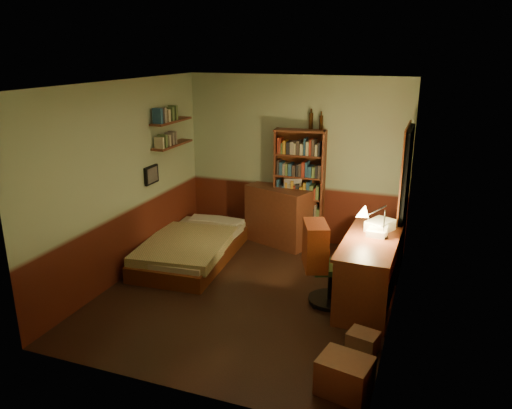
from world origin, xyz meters
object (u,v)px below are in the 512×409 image
(dresser, at_px, (280,215))
(desk_lamp, at_px, (385,217))
(office_chair, at_px, (331,262))
(mini_stereo, at_px, (293,182))
(desk, at_px, (369,271))
(bed, at_px, (192,240))
(cardboard_box_a, at_px, (345,376))
(cardboard_box_b, at_px, (363,342))
(bookshelf, at_px, (299,188))

(dresser, bearing_deg, desk_lamp, -17.78)
(dresser, distance_m, office_chair, 2.04)
(mini_stereo, relative_size, desk, 0.18)
(dresser, height_order, office_chair, office_chair)
(dresser, bearing_deg, office_chair, -34.18)
(mini_stereo, bearing_deg, bed, -151.96)
(desk_lamp, xyz_separation_m, cardboard_box_a, (-0.06, -1.91, -0.90))
(desk, relative_size, cardboard_box_b, 5.09)
(desk, bearing_deg, cardboard_box_b, -82.66)
(mini_stereo, height_order, desk_lamp, desk_lamp)
(dresser, bearing_deg, cardboard_box_b, -35.60)
(mini_stereo, xyz_separation_m, bookshelf, (0.11, -0.04, -0.08))
(desk, height_order, desk_lamp, desk_lamp)
(mini_stereo, xyz_separation_m, cardboard_box_a, (1.50, -3.39, -0.81))
(mini_stereo, bearing_deg, bookshelf, -37.66)
(desk_lamp, distance_m, office_chair, 0.82)
(mini_stereo, distance_m, desk, 2.22)
(bed, bearing_deg, bookshelf, 38.30)
(dresser, bearing_deg, bookshelf, 37.83)
(mini_stereo, height_order, office_chair, office_chair)
(bed, xyz_separation_m, desk_lamp, (2.73, -0.30, 0.77))
(bed, height_order, desk, desk)
(bed, relative_size, mini_stereo, 7.33)
(cardboard_box_b, bearing_deg, bookshelf, 118.67)
(mini_stereo, distance_m, office_chair, 2.11)
(dresser, height_order, cardboard_box_a, dresser)
(bed, height_order, cardboard_box_a, bed)
(cardboard_box_b, bearing_deg, desk_lamp, 89.63)
(desk_lamp, bearing_deg, office_chair, -156.24)
(dresser, relative_size, mini_stereo, 3.75)
(cardboard_box_b, bearing_deg, office_chair, 121.11)
(mini_stereo, height_order, cardboard_box_a, mini_stereo)
(desk, distance_m, cardboard_box_a, 1.82)
(bookshelf, distance_m, office_chair, 2.01)
(bookshelf, relative_size, cardboard_box_b, 6.10)
(bed, xyz_separation_m, office_chair, (2.18, -0.60, 0.24))
(desk, bearing_deg, mini_stereo, 133.35)
(bed, relative_size, bookshelf, 1.11)
(desk, bearing_deg, desk_lamp, 40.80)
(cardboard_box_a, bearing_deg, office_chair, 106.75)
(cardboard_box_b, bearing_deg, mini_stereo, 120.09)
(desk_lamp, distance_m, cardboard_box_a, 2.11)
(bookshelf, bearing_deg, dresser, -169.32)
(mini_stereo, xyz_separation_m, desk_lamp, (1.56, -1.49, 0.08))
(desk, xyz_separation_m, cardboard_box_a, (0.06, -1.80, -0.23))
(bookshelf, xyz_separation_m, desk_lamp, (1.45, -1.45, 0.16))
(dresser, distance_m, cardboard_box_a, 3.68)
(dresser, xyz_separation_m, desk, (1.60, -1.47, -0.05))
(bed, distance_m, cardboard_box_a, 3.46)
(mini_stereo, height_order, bookshelf, bookshelf)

